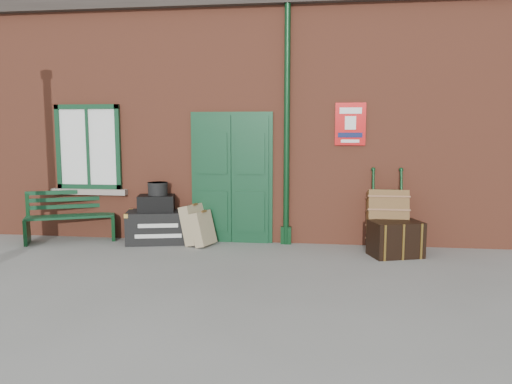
% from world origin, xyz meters
% --- Properties ---
extents(ground, '(80.00, 80.00, 0.00)m').
position_xyz_m(ground, '(0.00, 0.00, 0.00)').
color(ground, gray).
rests_on(ground, ground).
extents(station_building, '(10.30, 4.30, 4.36)m').
position_xyz_m(station_building, '(-0.00, 3.49, 2.16)').
color(station_building, brown).
rests_on(station_building, ground).
extents(bench, '(1.54, 1.03, 0.92)m').
position_xyz_m(bench, '(-3.15, 1.18, 0.46)').
color(bench, '#0F381F').
rests_on(bench, ground).
extents(houdini_trunk, '(1.22, 0.85, 0.56)m').
position_xyz_m(houdini_trunk, '(-1.54, 1.25, 0.28)').
color(houdini_trunk, black).
rests_on(houdini_trunk, ground).
extents(strongbox, '(0.70, 0.57, 0.28)m').
position_xyz_m(strongbox, '(-1.59, 1.25, 0.69)').
color(strongbox, black).
rests_on(strongbox, houdini_trunk).
extents(hatbox, '(0.40, 0.40, 0.22)m').
position_xyz_m(hatbox, '(-1.56, 1.25, 0.94)').
color(hatbox, black).
rests_on(hatbox, strongbox).
extents(suitcase_back, '(0.47, 0.56, 0.69)m').
position_xyz_m(suitcase_back, '(-0.91, 1.20, 0.35)').
color(suitcase_back, tan).
rests_on(suitcase_back, ground).
extents(suitcase_front, '(0.43, 0.51, 0.60)m').
position_xyz_m(suitcase_front, '(-0.73, 1.10, 0.30)').
color(suitcase_front, tan).
rests_on(suitcase_front, ground).
extents(porter_trolley, '(0.64, 0.69, 1.31)m').
position_xyz_m(porter_trolley, '(2.31, 1.23, 0.51)').
color(porter_trolley, black).
rests_on(porter_trolley, ground).
extents(dark_trunk, '(0.88, 0.72, 0.55)m').
position_xyz_m(dark_trunk, '(2.40, 0.82, 0.28)').
color(dark_trunk, black).
rests_on(dark_trunk, ground).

